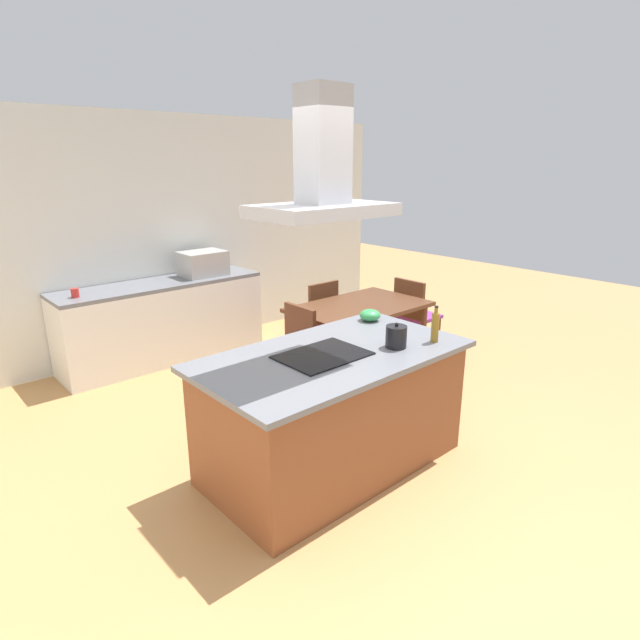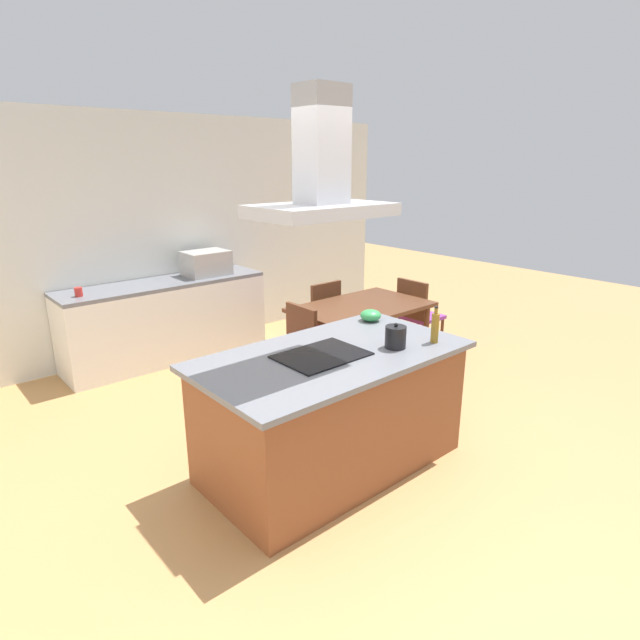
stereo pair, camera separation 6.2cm
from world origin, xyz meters
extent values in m
plane|color=tan|center=(0.00, 1.50, 0.00)|extent=(16.00, 16.00, 0.00)
cube|color=silver|center=(0.00, 3.25, 1.35)|extent=(7.20, 0.10, 2.70)
cube|color=brown|center=(0.00, 0.00, 0.43)|extent=(1.84, 0.96, 0.86)
cube|color=slate|center=(0.00, 0.00, 0.88)|extent=(1.94, 1.06, 0.04)
cube|color=black|center=(-0.10, 0.00, 0.91)|extent=(0.60, 0.44, 0.01)
cylinder|color=black|center=(0.41, -0.22, 0.98)|extent=(0.15, 0.15, 0.16)
sphere|color=black|center=(0.41, -0.22, 1.07)|extent=(0.03, 0.03, 0.03)
cone|color=black|center=(0.51, -0.22, 0.99)|extent=(0.06, 0.03, 0.04)
cylinder|color=olive|center=(0.72, -0.33, 1.01)|extent=(0.06, 0.06, 0.22)
cylinder|color=olive|center=(0.72, -0.33, 1.14)|extent=(0.03, 0.03, 0.04)
cylinder|color=black|center=(0.72, -0.33, 1.17)|extent=(0.03, 0.03, 0.01)
ellipsoid|color=#33934C|center=(0.75, 0.35, 0.95)|extent=(0.18, 0.18, 0.10)
cube|color=white|center=(0.07, 2.88, 0.43)|extent=(2.27, 0.62, 0.86)
cube|color=slate|center=(0.07, 2.88, 0.88)|extent=(2.27, 0.62, 0.04)
cube|color=#B2AFAA|center=(0.62, 2.88, 1.04)|extent=(0.50, 0.38, 0.28)
cylinder|color=red|center=(-0.84, 2.81, 0.95)|extent=(0.08, 0.08, 0.09)
cube|color=#59331E|center=(1.43, 1.12, 0.73)|extent=(1.40, 0.90, 0.04)
cylinder|color=#59331E|center=(0.81, 0.75, 0.35)|extent=(0.06, 0.06, 0.71)
cylinder|color=#59331E|center=(2.05, 0.75, 0.35)|extent=(0.06, 0.06, 0.71)
cylinder|color=#59331E|center=(0.81, 1.49, 0.35)|extent=(0.06, 0.06, 0.71)
cylinder|color=#59331E|center=(2.05, 1.49, 0.35)|extent=(0.06, 0.06, 0.71)
cube|color=purple|center=(2.43, 1.12, 0.43)|extent=(0.42, 0.42, 0.04)
cube|color=#59331E|center=(2.24, 1.12, 0.67)|extent=(0.04, 0.42, 0.44)
cylinder|color=#59331E|center=(2.61, 1.30, 0.21)|extent=(0.04, 0.04, 0.41)
cylinder|color=#59331E|center=(2.61, 0.94, 0.21)|extent=(0.04, 0.04, 0.41)
cylinder|color=#59331E|center=(2.25, 1.30, 0.21)|extent=(0.04, 0.04, 0.41)
cylinder|color=#59331E|center=(2.25, 0.94, 0.21)|extent=(0.04, 0.04, 0.41)
cube|color=purple|center=(0.43, 1.12, 0.43)|extent=(0.42, 0.42, 0.04)
cube|color=#59331E|center=(0.62, 1.12, 0.67)|extent=(0.04, 0.42, 0.44)
cylinder|color=#59331E|center=(0.25, 0.94, 0.21)|extent=(0.04, 0.04, 0.41)
cylinder|color=#59331E|center=(0.25, 1.30, 0.21)|extent=(0.04, 0.04, 0.41)
cylinder|color=#59331E|center=(0.61, 0.94, 0.21)|extent=(0.04, 0.04, 0.41)
cylinder|color=#59331E|center=(0.61, 1.30, 0.21)|extent=(0.04, 0.04, 0.41)
cube|color=purple|center=(1.43, 1.87, 0.43)|extent=(0.42, 0.42, 0.04)
cube|color=#59331E|center=(1.43, 1.68, 0.67)|extent=(0.42, 0.04, 0.44)
cylinder|color=#59331E|center=(1.25, 2.05, 0.21)|extent=(0.04, 0.04, 0.41)
cylinder|color=#59331E|center=(1.61, 2.05, 0.21)|extent=(0.04, 0.04, 0.41)
cylinder|color=#59331E|center=(1.25, 1.69, 0.21)|extent=(0.04, 0.04, 0.41)
cylinder|color=#59331E|center=(1.61, 1.69, 0.21)|extent=(0.04, 0.04, 0.41)
cube|color=#ADADB2|center=(-0.10, 0.00, 1.89)|extent=(0.90, 0.55, 0.08)
cube|color=#ADADB2|center=(-0.10, 0.00, 2.28)|extent=(0.28, 0.24, 0.70)
camera|label=1|loc=(-2.36, -2.49, 2.20)|focal=29.27mm
camera|label=2|loc=(-2.31, -2.53, 2.20)|focal=29.27mm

